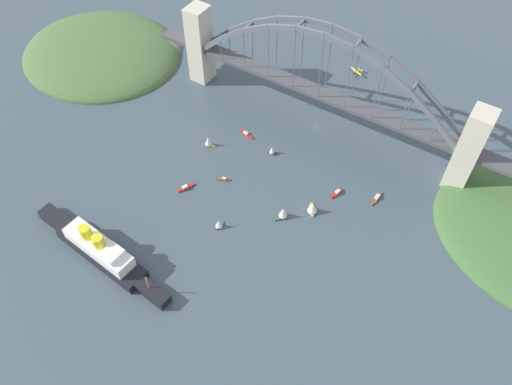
{
  "coord_description": "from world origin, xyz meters",
  "views": [
    {
      "loc": [
        -102.71,
        241.38,
        246.14
      ],
      "look_at": [
        0.0,
        78.87,
        8.0
      ],
      "focal_mm": 36.07,
      "sensor_mm": 36.0,
      "label": 1
    }
  ],
  "objects_px": {
    "small_boat_6": "(283,213)",
    "small_boat_9": "(337,193)",
    "seaplane_taxiing_near_bridge": "(356,72)",
    "small_boat_0": "(376,198)",
    "small_boat_7": "(224,179)",
    "small_boat_1": "(246,134)",
    "small_boat_2": "(208,141)",
    "ocean_liner": "(100,250)",
    "small_boat_5": "(219,224)",
    "small_boat_8": "(186,187)",
    "small_boat_3": "(313,207)",
    "harbor_arch_bridge": "(321,89)",
    "small_boat_4": "(272,150)"
  },
  "relations": [
    {
      "from": "small_boat_0",
      "to": "small_boat_7",
      "type": "distance_m",
      "value": 94.96
    },
    {
      "from": "harbor_arch_bridge",
      "to": "small_boat_6",
      "type": "bearing_deg",
      "value": 103.86
    },
    {
      "from": "harbor_arch_bridge",
      "to": "small_boat_4",
      "type": "relative_size",
      "value": 37.38
    },
    {
      "from": "small_boat_5",
      "to": "small_boat_9",
      "type": "relative_size",
      "value": 0.73
    },
    {
      "from": "harbor_arch_bridge",
      "to": "small_boat_2",
      "type": "bearing_deg",
      "value": 47.41
    },
    {
      "from": "seaplane_taxiing_near_bridge",
      "to": "small_boat_2",
      "type": "height_order",
      "value": "small_boat_2"
    },
    {
      "from": "small_boat_6",
      "to": "small_boat_0",
      "type": "bearing_deg",
      "value": -134.32
    },
    {
      "from": "small_boat_9",
      "to": "small_boat_1",
      "type": "bearing_deg",
      "value": -10.14
    },
    {
      "from": "harbor_arch_bridge",
      "to": "small_boat_1",
      "type": "relative_size",
      "value": 21.49
    },
    {
      "from": "small_boat_6",
      "to": "small_boat_9",
      "type": "bearing_deg",
      "value": -120.15
    },
    {
      "from": "seaplane_taxiing_near_bridge",
      "to": "small_boat_5",
      "type": "height_order",
      "value": "small_boat_5"
    },
    {
      "from": "small_boat_1",
      "to": "small_boat_6",
      "type": "bearing_deg",
      "value": 140.23
    },
    {
      "from": "small_boat_9",
      "to": "small_boat_2",
      "type": "bearing_deg",
      "value": 5.33
    },
    {
      "from": "small_boat_8",
      "to": "small_boat_9",
      "type": "relative_size",
      "value": 1.09
    },
    {
      "from": "small_boat_2",
      "to": "small_boat_3",
      "type": "distance_m",
      "value": 85.29
    },
    {
      "from": "ocean_liner",
      "to": "small_boat_3",
      "type": "xyz_separation_m",
      "value": [
        -84.64,
        -89.91,
        -1.68
      ]
    },
    {
      "from": "small_boat_0",
      "to": "small_boat_8",
      "type": "distance_m",
      "value": 117.19
    },
    {
      "from": "small_boat_1",
      "to": "small_boat_6",
      "type": "xyz_separation_m",
      "value": [
        -55.79,
        46.44,
        3.6
      ]
    },
    {
      "from": "small_boat_1",
      "to": "small_boat_5",
      "type": "distance_m",
      "value": 77.84
    },
    {
      "from": "small_boat_0",
      "to": "seaplane_taxiing_near_bridge",
      "type": "bearing_deg",
      "value": -58.83
    },
    {
      "from": "small_boat_7",
      "to": "small_boat_8",
      "type": "distance_m",
      "value": 24.14
    },
    {
      "from": "small_boat_2",
      "to": "small_boat_9",
      "type": "xyz_separation_m",
      "value": [
        -90.73,
        -8.46,
        -3.07
      ]
    },
    {
      "from": "small_boat_1",
      "to": "small_boat_3",
      "type": "height_order",
      "value": "small_boat_3"
    },
    {
      "from": "small_boat_2",
      "to": "small_boat_7",
      "type": "relative_size",
      "value": 1.03
    },
    {
      "from": "small_boat_5",
      "to": "small_boat_6",
      "type": "distance_m",
      "value": 38.12
    },
    {
      "from": "small_boat_6",
      "to": "small_boat_2",
      "type": "bearing_deg",
      "value": -18.95
    },
    {
      "from": "small_boat_1",
      "to": "small_boat_2",
      "type": "height_order",
      "value": "small_boat_2"
    },
    {
      "from": "seaplane_taxiing_near_bridge",
      "to": "small_boat_6",
      "type": "distance_m",
      "value": 146.72
    },
    {
      "from": "small_boat_1",
      "to": "seaplane_taxiing_near_bridge",
      "type": "bearing_deg",
      "value": -109.47
    },
    {
      "from": "seaplane_taxiing_near_bridge",
      "to": "small_boat_5",
      "type": "xyz_separation_m",
      "value": [
        6.86,
        171.33,
        1.22
      ]
    },
    {
      "from": "seaplane_taxiing_near_bridge",
      "to": "small_boat_4",
      "type": "xyz_separation_m",
      "value": [
        11.16,
        104.48,
        1.12
      ]
    },
    {
      "from": "ocean_liner",
      "to": "small_boat_7",
      "type": "bearing_deg",
      "value": -107.37
    },
    {
      "from": "small_boat_7",
      "to": "small_boat_0",
      "type": "bearing_deg",
      "value": -156.85
    },
    {
      "from": "seaplane_taxiing_near_bridge",
      "to": "small_boat_4",
      "type": "relative_size",
      "value": 1.69
    },
    {
      "from": "small_boat_3",
      "to": "small_boat_8",
      "type": "xyz_separation_m",
      "value": [
        74.77,
        25.68,
        -3.61
      ]
    },
    {
      "from": "small_boat_1",
      "to": "small_boat_8",
      "type": "relative_size",
      "value": 1.08
    },
    {
      "from": "ocean_liner",
      "to": "small_boat_9",
      "type": "relative_size",
      "value": 9.96
    },
    {
      "from": "small_boat_6",
      "to": "small_boat_9",
      "type": "relative_size",
      "value": 0.91
    },
    {
      "from": "ocean_liner",
      "to": "small_boat_0",
      "type": "height_order",
      "value": "ocean_liner"
    },
    {
      "from": "ocean_liner",
      "to": "small_boat_9",
      "type": "height_order",
      "value": "ocean_liner"
    },
    {
      "from": "small_boat_5",
      "to": "small_boat_7",
      "type": "bearing_deg",
      "value": -59.65
    },
    {
      "from": "harbor_arch_bridge",
      "to": "small_boat_1",
      "type": "bearing_deg",
      "value": 43.71
    },
    {
      "from": "small_boat_8",
      "to": "small_boat_1",
      "type": "bearing_deg",
      "value": -95.83
    },
    {
      "from": "small_boat_0",
      "to": "small_boat_5",
      "type": "relative_size",
      "value": 1.72
    },
    {
      "from": "small_boat_7",
      "to": "small_boat_3",
      "type": "bearing_deg",
      "value": -172.72
    },
    {
      "from": "harbor_arch_bridge",
      "to": "seaplane_taxiing_near_bridge",
      "type": "height_order",
      "value": "harbor_arch_bridge"
    },
    {
      "from": "small_boat_3",
      "to": "small_boat_6",
      "type": "distance_m",
      "value": 17.98
    },
    {
      "from": "ocean_liner",
      "to": "small_boat_1",
      "type": "xyz_separation_m",
      "value": [
        -15.95,
        -123.82,
        -5.52
      ]
    },
    {
      "from": "seaplane_taxiing_near_bridge",
      "to": "small_boat_0",
      "type": "xyz_separation_m",
      "value": [
        -62.22,
        102.87,
        -1.28
      ]
    },
    {
      "from": "small_boat_2",
      "to": "small_boat_9",
      "type": "distance_m",
      "value": 91.17
    }
  ]
}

